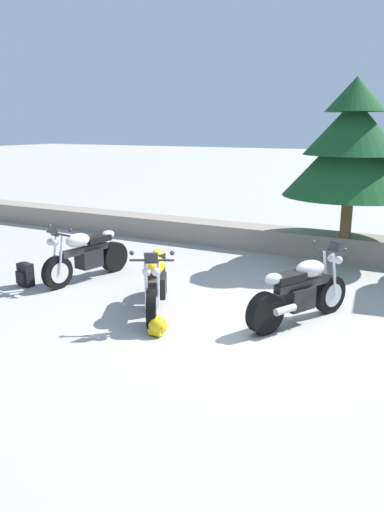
{
  "coord_description": "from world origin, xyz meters",
  "views": [
    {
      "loc": [
        2.46,
        -6.49,
        2.94
      ],
      "look_at": [
        -1.54,
        1.2,
        0.65
      ],
      "focal_mm": 34.49,
      "sensor_mm": 36.0,
      "label": 1
    }
  ],
  "objects_px": {
    "rider_backpack": "(25,274)",
    "motorcycle_yellow_centre": "(156,283)",
    "motorcycle_white_near_left": "(86,256)",
    "motorcycle_silver_far_right": "(301,292)",
    "pine_tree_far_left": "(352,147)",
    "rider_helmet": "(158,326)"
  },
  "relations": [
    {
      "from": "motorcycle_white_near_left",
      "to": "motorcycle_silver_far_right",
      "type": "distance_m",
      "value": 4.35
    },
    {
      "from": "motorcycle_white_near_left",
      "to": "rider_helmet",
      "type": "bearing_deg",
      "value": -31.94
    },
    {
      "from": "motorcycle_white_near_left",
      "to": "rider_helmet",
      "type": "height_order",
      "value": "motorcycle_white_near_left"
    },
    {
      "from": "rider_helmet",
      "to": "motorcycle_yellow_centre",
      "type": "bearing_deg",
      "value": 122.85
    },
    {
      "from": "rider_backpack",
      "to": "motorcycle_yellow_centre",
      "type": "bearing_deg",
      "value": 0.6
    },
    {
      "from": "motorcycle_yellow_centre",
      "to": "motorcycle_silver_far_right",
      "type": "height_order",
      "value": "same"
    },
    {
      "from": "pine_tree_far_left",
      "to": "motorcycle_white_near_left",
      "type": "bearing_deg",
      "value": -138.47
    },
    {
      "from": "motorcycle_white_near_left",
      "to": "motorcycle_yellow_centre",
      "type": "relative_size",
      "value": 1.08
    },
    {
      "from": "motorcycle_white_near_left",
      "to": "motorcycle_silver_far_right",
      "type": "relative_size",
      "value": 1.08
    },
    {
      "from": "motorcycle_silver_far_right",
      "to": "rider_backpack",
      "type": "relative_size",
      "value": 4.07
    },
    {
      "from": "motorcycle_yellow_centre",
      "to": "rider_helmet",
      "type": "relative_size",
      "value": 6.81
    },
    {
      "from": "motorcycle_silver_far_right",
      "to": "pine_tree_far_left",
      "type": "height_order",
      "value": "pine_tree_far_left"
    },
    {
      "from": "rider_backpack",
      "to": "rider_helmet",
      "type": "height_order",
      "value": "rider_backpack"
    },
    {
      "from": "motorcycle_silver_far_right",
      "to": "rider_backpack",
      "type": "xyz_separation_m",
      "value": [
        -5.11,
        -0.65,
        -0.24
      ]
    },
    {
      "from": "motorcycle_yellow_centre",
      "to": "rider_backpack",
      "type": "relative_size",
      "value": 4.06
    },
    {
      "from": "motorcycle_white_near_left",
      "to": "rider_backpack",
      "type": "bearing_deg",
      "value": -131.79
    },
    {
      "from": "rider_backpack",
      "to": "pine_tree_far_left",
      "type": "height_order",
      "value": "pine_tree_far_left"
    },
    {
      "from": "motorcycle_white_near_left",
      "to": "pine_tree_far_left",
      "type": "height_order",
      "value": "pine_tree_far_left"
    },
    {
      "from": "rider_helmet",
      "to": "pine_tree_far_left",
      "type": "bearing_deg",
      "value": 73.61
    },
    {
      "from": "rider_backpack",
      "to": "rider_helmet",
      "type": "distance_m",
      "value": 3.51
    },
    {
      "from": "pine_tree_far_left",
      "to": "motorcycle_silver_far_right",
      "type": "bearing_deg",
      "value": -88.47
    },
    {
      "from": "motorcycle_silver_far_right",
      "to": "pine_tree_far_left",
      "type": "relative_size",
      "value": 0.56
    }
  ]
}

